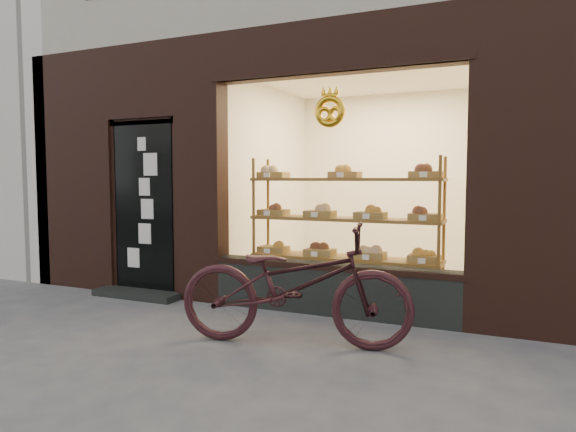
% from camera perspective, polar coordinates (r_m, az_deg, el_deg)
% --- Properties ---
extents(ground, '(90.00, 90.00, 0.00)m').
position_cam_1_polar(ground, '(4.04, -11.95, -17.11)').
color(ground, '#474952').
extents(display_shelf, '(2.20, 0.45, 1.70)m').
position_cam_1_polar(display_shelf, '(5.90, 6.30, -1.87)').
color(display_shelf, brown).
rests_on(display_shelf, ground).
extents(bicycle, '(2.16, 1.14, 1.08)m').
position_cam_1_polar(bicycle, '(4.52, 0.70, -7.60)').
color(bicycle, black).
rests_on(bicycle, ground).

